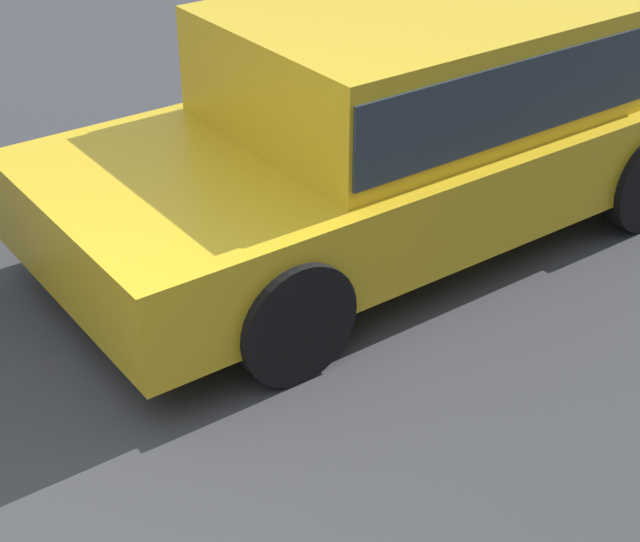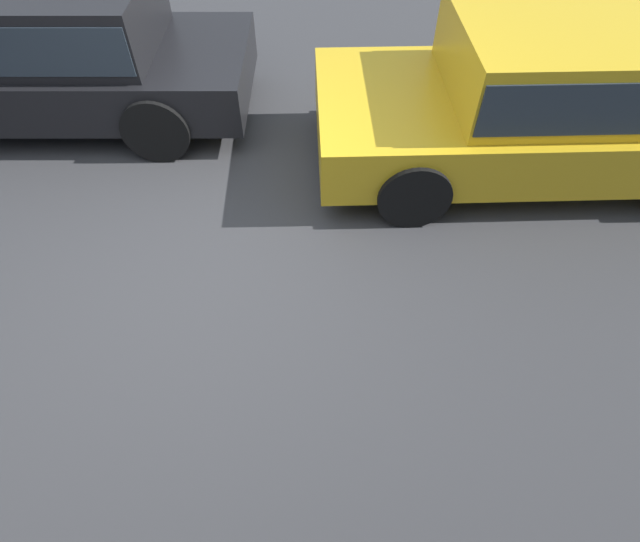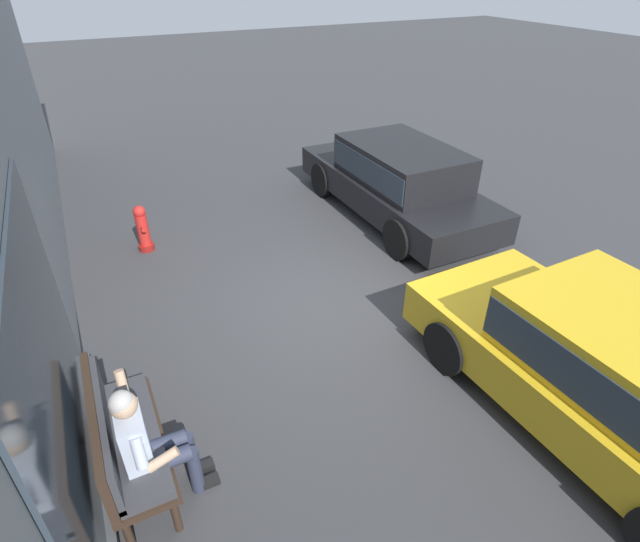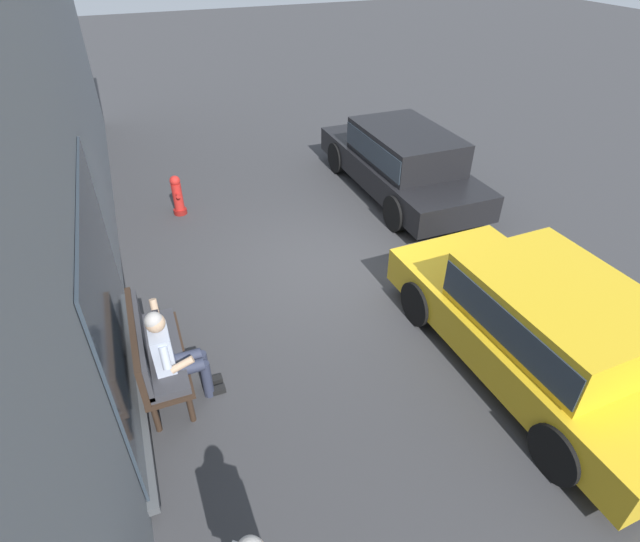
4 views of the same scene
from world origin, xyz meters
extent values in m
plane|color=#38383A|center=(0.00, 0.00, 0.00)|extent=(60.00, 60.00, 0.00)
cube|color=gold|center=(-3.09, -1.67, 0.51)|extent=(4.35, 1.98, 0.53)
cube|color=gold|center=(-3.26, -1.67, 1.09)|extent=(2.28, 1.70, 0.63)
cube|color=#28333D|center=(-3.26, -1.67, 1.09)|extent=(2.24, 1.73, 0.44)
cylinder|color=black|center=(-1.79, -0.74, 0.33)|extent=(0.66, 0.20, 0.65)
cylinder|color=black|center=(-1.73, -2.51, 0.33)|extent=(0.66, 0.20, 0.65)
cylinder|color=black|center=(-4.39, -2.59, 0.33)|extent=(0.66, 0.20, 0.65)
cube|color=black|center=(2.08, -2.53, 0.52)|extent=(4.56, 1.74, 0.52)
cube|color=black|center=(1.90, -2.53, 1.09)|extent=(2.37, 1.53, 0.63)
cube|color=#28333D|center=(1.90, -2.53, 1.09)|extent=(2.32, 1.56, 0.44)
cylinder|color=black|center=(0.67, -1.70, 0.34)|extent=(0.68, 0.18, 0.68)
cylinder|color=black|center=(0.67, -3.34, 0.34)|extent=(0.68, 0.18, 0.68)
camera|label=1|loc=(0.33, 2.60, 2.98)|focal=55.00mm
camera|label=2|loc=(-0.96, 2.60, 3.24)|focal=28.00mm
camera|label=3|loc=(-5.15, 2.60, 4.26)|focal=28.00mm
camera|label=4|loc=(-6.45, 2.60, 4.84)|focal=28.00mm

